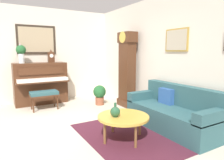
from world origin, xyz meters
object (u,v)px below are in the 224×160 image
piano_bench (44,94)px  green_jug (115,112)px  piano (41,83)px  mantel_clock (51,57)px  grandfather_clock (127,71)px  flower_vase (21,52)px  coffee_table (123,117)px  potted_plant (100,94)px  couch (173,113)px

piano_bench → green_jug: 2.60m
piano → mantel_clock: (0.00, 0.33, 0.76)m
grandfather_clock → flower_vase: 2.95m
coffee_table → mantel_clock: mantel_clock is taller
green_jug → potted_plant: size_ratio=0.43×
coffee_table → green_jug: green_jug is taller
mantel_clock → potted_plant: size_ratio=0.68×
piano_bench → green_jug: size_ratio=2.92×
flower_vase → piano_bench: bearing=29.3°
couch → coffee_table: bearing=-93.0°
flower_vase → potted_plant: bearing=61.1°
coffee_table → green_jug: bearing=-99.9°
flower_vase → piano: bearing=90.2°
piano_bench → flower_vase: 1.38m
potted_plant → green_jug: bearing=-20.0°
couch → mantel_clock: (-3.33, -1.55, 1.04)m
mantel_clock → couch: bearing=25.0°
grandfather_clock → potted_plant: grandfather_clock is taller
piano_bench → flower_vase: (-0.73, -0.41, 1.09)m
piano_bench → potted_plant: potted_plant is taller
piano_bench → couch: (2.60, 1.94, -0.09)m
grandfather_clock → coffee_table: bearing=-35.7°
grandfather_clock → flower_vase: (-1.50, -2.48, 0.53)m
coffee_table → mantel_clock: size_ratio=2.32×
piano_bench → flower_vase: bearing=-150.7°
couch → green_jug: 1.31m
piano → green_jug: (3.25, 0.60, -0.09)m
flower_vase → coffee_table: bearing=20.3°
piano_bench → couch: 3.25m
piano_bench → coffee_table: (2.54, 0.80, -0.01)m
piano → green_jug: size_ratio=6.00×
piano_bench → couch: couch is taller
piano_bench → couch: bearing=36.8°
piano → flower_vase: (0.00, -0.47, 0.90)m
piano → potted_plant: piano is taller
piano_bench → grandfather_clock: bearing=69.7°
piano → coffee_table: piano is taller
couch → flower_vase: flower_vase is taller
flower_vase → potted_plant: flower_vase is taller
coffee_table → grandfather_clock: bearing=144.3°
coffee_table → couch: bearing=87.0°
piano_bench → flower_vase: flower_vase is taller
piano → piano_bench: 0.76m
potted_plant → grandfather_clock: bearing=52.6°
coffee_table → green_jug: 0.19m
mantel_clock → piano_bench: bearing=-28.1°
grandfather_clock → couch: 1.95m
green_jug → potted_plant: (-2.21, 0.81, -0.19)m
couch → mantel_clock: bearing=-155.0°
grandfather_clock → flower_vase: size_ratio=3.50×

